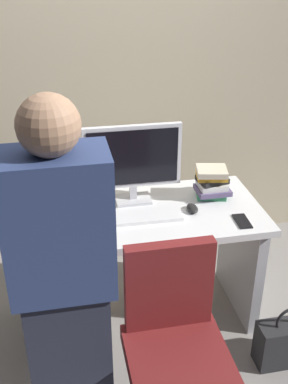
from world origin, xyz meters
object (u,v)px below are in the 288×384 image
cup_by_monitor (67,201)px  cell_phone (242,221)px  office_chair (174,356)px  keyboard (142,217)px  person_at_desk (65,289)px  handbag (287,342)px  book_stack (212,183)px  desk (142,247)px  mouse (192,208)px  monitor (133,160)px  cup_near_keyboard (63,229)px

cup_by_monitor → cell_phone: 0.96m
office_chair → keyboard: bearing=91.3°
person_at_desk → handbag: size_ratio=4.34×
office_chair → book_stack: 1.03m
desk → mouse: 0.37m
mouse → cell_phone: 0.28m
monitor → handbag: bearing=-41.5°
cup_near_keyboard → person_at_desk: bearing=-91.6°
cell_phone → book_stack: bearing=106.8°
person_at_desk → cup_by_monitor: (0.05, 0.82, -0.05)m
cell_phone → cup_by_monitor: bearing=163.0°
handbag → office_chair: bearing=-161.3°
monitor → mouse: monitor is taller
person_at_desk → book_stack: (0.88, 0.80, -0.01)m
mouse → book_stack: (0.15, 0.14, 0.08)m
desk → cell_phone: cell_phone is taller
office_chair → handbag: size_ratio=2.49×
monitor → cell_phone: size_ratio=3.75×
desk → monitor: bearing=101.3°
monitor → office_chair: bearing=-88.3°
mouse → desk: bearing=170.5°
person_at_desk → mouse: size_ratio=16.39×
monitor → handbag: (0.73, -0.64, -0.86)m
cup_by_monitor → book_stack: 0.83m
keyboard → handbag: keyboard is taller
cup_near_keyboard → cell_phone: (0.94, -0.04, -0.04)m
keyboard → book_stack: bearing=21.3°
office_chair → cell_phone: size_ratio=6.53×
office_chair → cup_by_monitor: office_chair is taller
book_stack → desk: bearing=-167.8°
keyboard → cup_by_monitor: 0.43m
keyboard → cup_by_monitor: (-0.39, 0.19, 0.04)m
desk → book_stack: 0.54m
cup_near_keyboard → book_stack: bearing=16.9°
monitor → mouse: 0.42m
mouse → cup_by_monitor: cup_by_monitor is taller
mouse → monitor: bearing=149.1°
cup_near_keyboard → handbag: (1.14, -0.34, -0.65)m
cup_near_keyboard → book_stack: size_ratio=0.45×
book_stack → cell_phone: size_ratio=1.43×
keyboard → mouse: bearing=6.1°
person_at_desk → cell_phone: size_ratio=11.38×
monitor → keyboard: bearing=-86.9°
monitor → keyboard: size_ratio=1.26×
desk → book_stack: (0.43, 0.09, 0.33)m
keyboard → mouse: 0.29m
monitor → cup_near_keyboard: size_ratio=5.85×
mouse → cup_by_monitor: (-0.67, 0.16, 0.03)m
keyboard → handbag: size_ratio=1.14×
keyboard → mouse: size_ratio=4.30×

